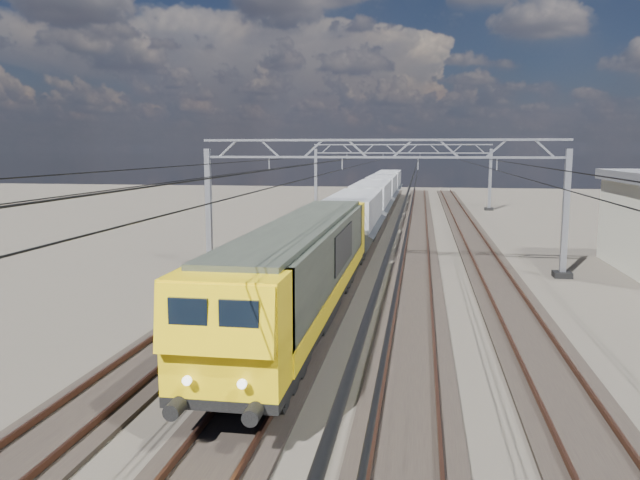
# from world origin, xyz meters

# --- Properties ---
(ground) EXTENTS (160.00, 160.00, 0.00)m
(ground) POSITION_xyz_m (0.00, 0.00, 0.00)
(ground) COLOR #2A251F
(ground) RESTS_ON ground
(track_outer_west) EXTENTS (2.60, 140.00, 0.30)m
(track_outer_west) POSITION_xyz_m (-6.00, 0.00, 0.07)
(track_outer_west) COLOR black
(track_outer_west) RESTS_ON ground
(track_loco) EXTENTS (2.60, 140.00, 0.30)m
(track_loco) POSITION_xyz_m (-2.00, 0.00, 0.07)
(track_loco) COLOR black
(track_loco) RESTS_ON ground
(track_inner_east) EXTENTS (2.60, 140.00, 0.30)m
(track_inner_east) POSITION_xyz_m (2.00, 0.00, 0.07)
(track_inner_east) COLOR black
(track_inner_east) RESTS_ON ground
(track_outer_east) EXTENTS (2.60, 140.00, 0.30)m
(track_outer_east) POSITION_xyz_m (6.00, 0.00, 0.07)
(track_outer_east) COLOR black
(track_outer_east) RESTS_ON ground
(catenary_gantry_mid) EXTENTS (19.90, 0.90, 7.11)m
(catenary_gantry_mid) POSITION_xyz_m (0.00, 4.00, 3.91)
(catenary_gantry_mid) COLOR #8F929C
(catenary_gantry_mid) RESTS_ON ground
(catenary_gantry_far) EXTENTS (19.90, 0.90, 7.11)m
(catenary_gantry_far) POSITION_xyz_m (0.00, 40.00, 3.91)
(catenary_gantry_far) COLOR #8F929C
(catenary_gantry_far) RESTS_ON ground
(overhead_wires) EXTENTS (12.03, 140.00, 0.53)m
(overhead_wires) POSITION_xyz_m (0.00, 8.00, 5.75)
(overhead_wires) COLOR black
(overhead_wires) RESTS_ON ground
(locomotive) EXTENTS (2.76, 21.10, 3.62)m
(locomotive) POSITION_xyz_m (-2.00, -7.07, 2.33)
(locomotive) COLOR black
(locomotive) RESTS_ON ground
(hopper_wagon_lead) EXTENTS (3.38, 13.00, 3.25)m
(hopper_wagon_lead) POSITION_xyz_m (-2.00, 10.62, 2.23)
(hopper_wagon_lead) COLOR black
(hopper_wagon_lead) RESTS_ON ground
(hopper_wagon_mid) EXTENTS (3.38, 13.00, 3.25)m
(hopper_wagon_mid) POSITION_xyz_m (-2.00, 24.82, 2.23)
(hopper_wagon_mid) COLOR black
(hopper_wagon_mid) RESTS_ON ground
(hopper_wagon_third) EXTENTS (3.38, 13.00, 3.25)m
(hopper_wagon_third) POSITION_xyz_m (-2.00, 39.02, 2.23)
(hopper_wagon_third) COLOR black
(hopper_wagon_third) RESTS_ON ground
(hopper_wagon_fourth) EXTENTS (3.38, 13.00, 3.25)m
(hopper_wagon_fourth) POSITION_xyz_m (-2.00, 53.22, 2.23)
(hopper_wagon_fourth) COLOR black
(hopper_wagon_fourth) RESTS_ON ground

